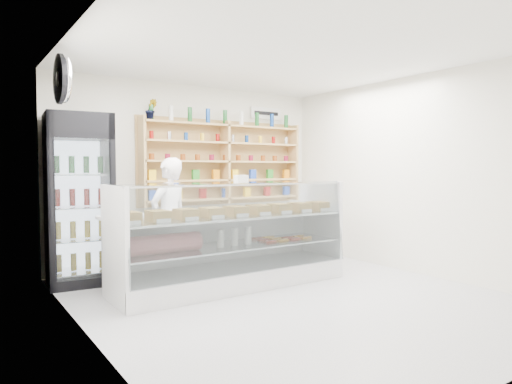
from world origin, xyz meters
TOP-DOWN VIEW (x-y plane):
  - room at (0.00, 0.00)m, footprint 5.00×5.00m
  - display_counter at (-0.29, 0.83)m, footprint 3.02×0.90m
  - shop_worker at (-0.84, 1.52)m, footprint 0.70×0.58m
  - drinks_cooler at (-1.85, 2.05)m, footprint 0.85×0.83m
  - wall_shelving at (0.50, 2.34)m, footprint 2.84×0.28m
  - potted_plant at (-0.75, 2.34)m, footprint 0.20×0.17m
  - security_mirror at (-2.17, 1.20)m, footprint 0.15×0.50m
  - wall_sign at (1.40, 2.47)m, footprint 0.62×0.03m

SIDE VIEW (x-z plane):
  - display_counter at x=-0.29m, z-range -0.30..1.02m
  - shop_worker at x=-0.84m, z-range 0.00..1.63m
  - drinks_cooler at x=-1.85m, z-range 0.00..2.19m
  - room at x=0.00m, z-range -1.10..3.90m
  - wall_shelving at x=0.50m, z-range 0.93..2.26m
  - potted_plant at x=-0.75m, z-range 2.20..2.50m
  - security_mirror at x=-2.17m, z-range 2.20..2.70m
  - wall_sign at x=1.40m, z-range 2.35..2.55m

